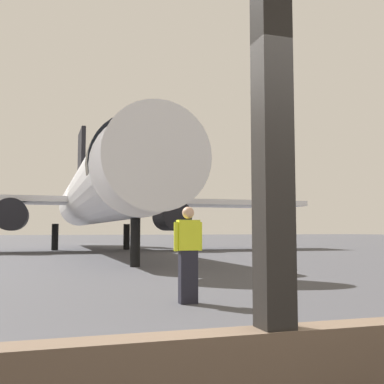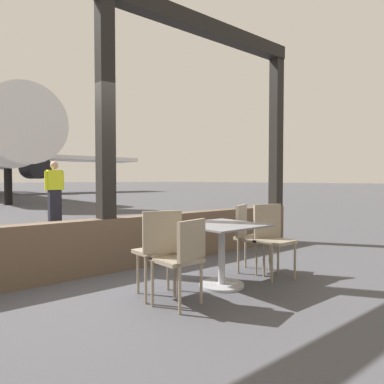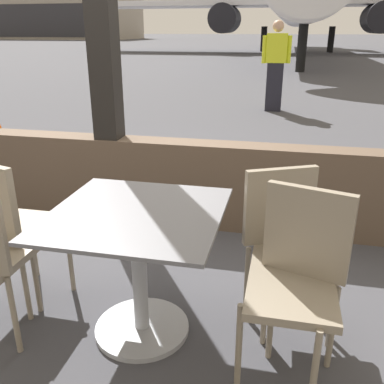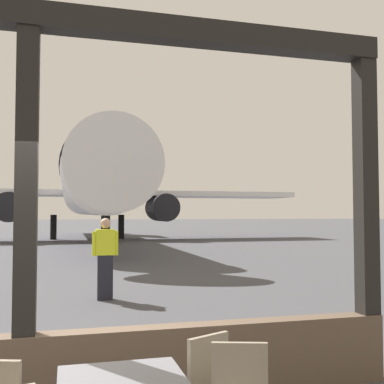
{
  "view_description": "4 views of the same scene",
  "coord_description": "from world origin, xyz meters",
  "px_view_note": "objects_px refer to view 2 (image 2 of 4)",
  "views": [
    {
      "loc": [
        -1.36,
        -2.64,
        1.3
      ],
      "look_at": [
        3.98,
        14.28,
        2.75
      ],
      "focal_mm": 44.42,
      "sensor_mm": 36.0,
      "label": 1
    },
    {
      "loc": [
        -2.1,
        -4.34,
        1.24
      ],
      "look_at": [
        0.68,
        -0.98,
        1.08
      ],
      "focal_mm": 32.98,
      "sensor_mm": 36.0,
      "label": 2
    },
    {
      "loc": [
        1.43,
        -3.25,
        1.57
      ],
      "look_at": [
        0.87,
        -0.75,
        0.58
      ],
      "focal_mm": 39.43,
      "sensor_mm": 36.0,
      "label": 3
    },
    {
      "loc": [
        0.36,
        -4.65,
        1.83
      ],
      "look_at": [
        4.33,
        10.26,
        2.55
      ],
      "focal_mm": 44.14,
      "sensor_mm": 36.0,
      "label": 4
    }
  ],
  "objects_px": {
    "cafe_chair_aisle_left": "(248,232)",
    "ground_crew_worker": "(55,192)",
    "cafe_chair_window_right": "(160,246)",
    "cafe_chair_window_left": "(183,254)",
    "dining_table": "(222,248)",
    "cafe_chair_aisle_right": "(271,234)"
  },
  "relations": [
    {
      "from": "cafe_chair_window_left",
      "to": "cafe_chair_window_right",
      "type": "height_order",
      "value": "cafe_chair_window_right"
    },
    {
      "from": "cafe_chair_window_left",
      "to": "ground_crew_worker",
      "type": "xyz_separation_m",
      "value": [
        1.19,
        7.31,
        0.38
      ]
    },
    {
      "from": "dining_table",
      "to": "cafe_chair_aisle_right",
      "type": "distance_m",
      "value": 0.81
    },
    {
      "from": "cafe_chair_window_left",
      "to": "cafe_chair_window_right",
      "type": "bearing_deg",
      "value": 97.39
    },
    {
      "from": "cafe_chair_window_left",
      "to": "ground_crew_worker",
      "type": "relative_size",
      "value": 0.49
    },
    {
      "from": "cafe_chair_window_right",
      "to": "cafe_chair_aisle_left",
      "type": "xyz_separation_m",
      "value": [
        1.54,
        0.15,
        -0.02
      ]
    },
    {
      "from": "cafe_chair_window_right",
      "to": "dining_table",
      "type": "bearing_deg",
      "value": -6.57
    },
    {
      "from": "cafe_chair_window_right",
      "to": "ground_crew_worker",
      "type": "bearing_deg",
      "value": 79.95
    },
    {
      "from": "cafe_chair_window_right",
      "to": "cafe_chair_aisle_right",
      "type": "height_order",
      "value": "cafe_chair_window_right"
    },
    {
      "from": "cafe_chair_window_right",
      "to": "ground_crew_worker",
      "type": "relative_size",
      "value": 0.53
    },
    {
      "from": "cafe_chair_aisle_left",
      "to": "ground_crew_worker",
      "type": "bearing_deg",
      "value": 92.56
    },
    {
      "from": "cafe_chair_window_left",
      "to": "cafe_chair_aisle_left",
      "type": "distance_m",
      "value": 1.58
    },
    {
      "from": "dining_table",
      "to": "cafe_chair_window_left",
      "type": "height_order",
      "value": "cafe_chair_window_left"
    },
    {
      "from": "cafe_chair_aisle_left",
      "to": "dining_table",
      "type": "bearing_deg",
      "value": -161.71
    },
    {
      "from": "cafe_chair_window_left",
      "to": "dining_table",
      "type": "bearing_deg",
      "value": 17.98
    },
    {
      "from": "ground_crew_worker",
      "to": "cafe_chair_aisle_left",
      "type": "bearing_deg",
      "value": -87.44
    },
    {
      "from": "dining_table",
      "to": "cafe_chair_aisle_left",
      "type": "xyz_separation_m",
      "value": [
        0.74,
        0.24,
        0.09
      ]
    },
    {
      "from": "cafe_chair_aisle_left",
      "to": "cafe_chair_aisle_right",
      "type": "xyz_separation_m",
      "value": [
        0.06,
        -0.33,
        0.01
      ]
    },
    {
      "from": "cafe_chair_window_right",
      "to": "cafe_chair_aisle_left",
      "type": "distance_m",
      "value": 1.55
    },
    {
      "from": "cafe_chair_window_left",
      "to": "cafe_chair_aisle_right",
      "type": "bearing_deg",
      "value": 5.7
    },
    {
      "from": "cafe_chair_window_left",
      "to": "cafe_chair_aisle_left",
      "type": "bearing_deg",
      "value": 18.14
    },
    {
      "from": "dining_table",
      "to": "cafe_chair_window_right",
      "type": "relative_size",
      "value": 0.92
    }
  ]
}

